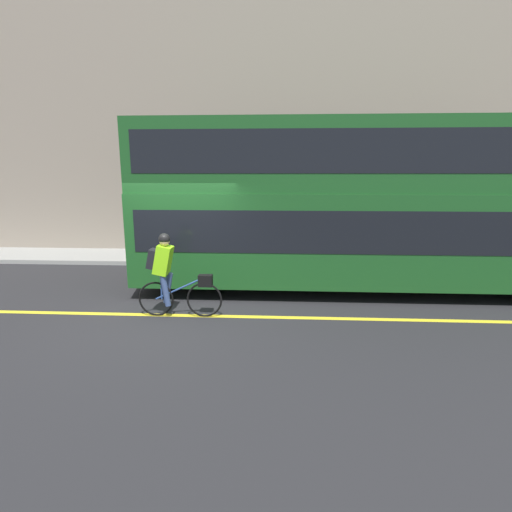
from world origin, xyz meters
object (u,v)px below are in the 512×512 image
at_px(trash_bin, 222,243).
at_px(bus, 372,199).
at_px(cyclist_on_bike, 170,272).
at_px(street_sign_post, 421,212).

bearing_deg(trash_bin, bus, -36.34).
bearing_deg(trash_bin, cyclist_on_bike, -93.38).
xyz_separation_m(cyclist_on_bike, trash_bin, (0.29, 4.97, -0.31)).
bearing_deg(street_sign_post, trash_bin, 179.94).
xyz_separation_m(bus, trash_bin, (-3.86, 2.84, -1.55)).
height_order(cyclist_on_bike, trash_bin, cyclist_on_bike).
relative_size(bus, street_sign_post, 4.20).
distance_m(cyclist_on_bike, street_sign_post, 8.02).
distance_m(bus, street_sign_post, 3.57).
distance_m(bus, cyclist_on_bike, 4.83).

